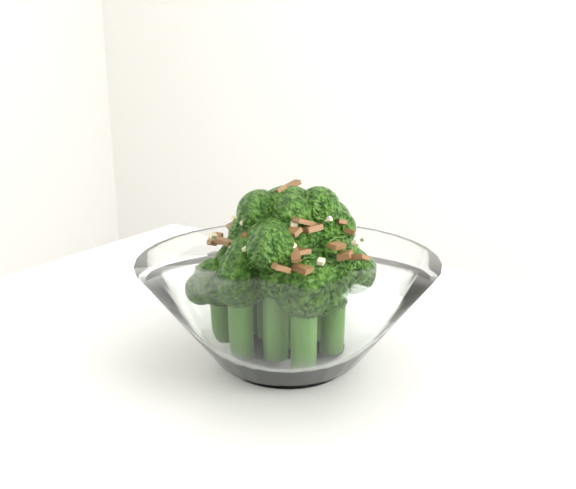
% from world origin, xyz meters
% --- Properties ---
extents(broccoli_dish, '(0.23, 0.23, 0.15)m').
position_xyz_m(broccoli_dish, '(-0.33, 0.02, 0.81)').
color(broccoli_dish, white).
rests_on(broccoli_dish, table).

